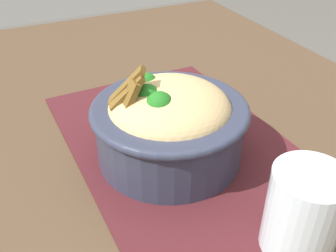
# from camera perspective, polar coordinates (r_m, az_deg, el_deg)

# --- Properties ---
(table) EXTENTS (1.19, 0.90, 0.78)m
(table) POSITION_cam_1_polar(r_m,az_deg,el_deg) (0.63, -1.73, -6.75)
(table) COLOR #4C3826
(table) RESTS_ON ground_plane
(placemat) EXTENTS (0.45, 0.31, 0.00)m
(placemat) POSITION_cam_1_polar(r_m,az_deg,el_deg) (0.58, 1.51, -2.41)
(placemat) COLOR #47191E
(placemat) RESTS_ON table
(bowl) EXTENTS (0.23, 0.23, 0.14)m
(bowl) POSITION_cam_1_polar(r_m,az_deg,el_deg) (0.52, -0.08, 0.62)
(bowl) COLOR #2D3347
(bowl) RESTS_ON placemat
(fork) EXTENTS (0.04, 0.13, 0.00)m
(fork) POSITION_cam_1_polar(r_m,az_deg,el_deg) (0.67, -1.36, 3.21)
(fork) COLOR #BCBCBC
(fork) RESTS_ON placemat
(drinking_glass) EXTENTS (0.08, 0.08, 0.10)m
(drinking_glass) POSITION_cam_1_polar(r_m,az_deg,el_deg) (0.43, 19.02, -12.56)
(drinking_glass) COLOR silver
(drinking_glass) RESTS_ON table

